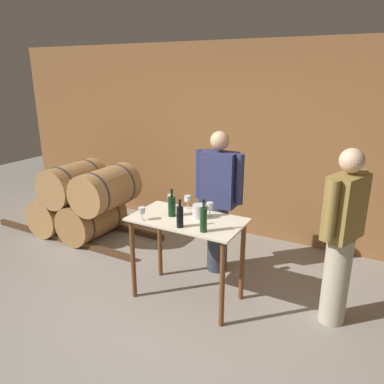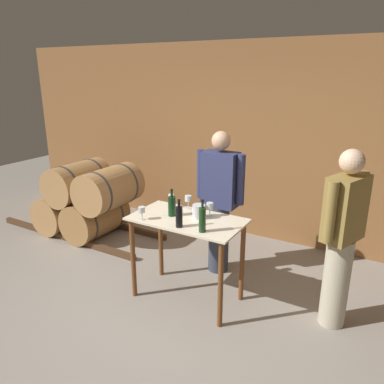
{
  "view_description": "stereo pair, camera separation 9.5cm",
  "coord_description": "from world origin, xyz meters",
  "px_view_note": "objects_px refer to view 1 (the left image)",
  "views": [
    {
      "loc": [
        1.79,
        -2.47,
        2.3
      ],
      "look_at": [
        0.1,
        0.64,
        1.15
      ],
      "focal_mm": 35.0,
      "sensor_mm": 36.0,
      "label": 1
    },
    {
      "loc": [
        1.88,
        -2.42,
        2.3
      ],
      "look_at": [
        0.1,
        0.64,
        1.15
      ],
      "focal_mm": 35.0,
      "sensor_mm": 36.0,
      "label": 2
    }
  ],
  "objects_px": {
    "wine_glass_near_center": "(170,198)",
    "ice_bucket": "(199,211)",
    "wine_glass_near_right": "(188,199)",
    "person_visitor_with_scarf": "(342,235)",
    "person_host": "(218,200)",
    "wine_glass_far_side": "(210,206)",
    "wine_bottle_far_left": "(172,206)",
    "wine_bottle_center": "(204,219)",
    "wine_glass_near_left": "(142,211)",
    "wine_bottle_left": "(180,216)"
  },
  "relations": [
    {
      "from": "wine_bottle_center",
      "to": "person_visitor_with_scarf",
      "type": "xyz_separation_m",
      "value": [
        1.12,
        0.54,
        -0.13
      ]
    },
    {
      "from": "wine_glass_near_right",
      "to": "person_host",
      "type": "distance_m",
      "value": 0.49
    },
    {
      "from": "wine_bottle_far_left",
      "to": "ice_bucket",
      "type": "bearing_deg",
      "value": 17.47
    },
    {
      "from": "wine_glass_near_left",
      "to": "ice_bucket",
      "type": "height_order",
      "value": "ice_bucket"
    },
    {
      "from": "person_host",
      "to": "person_visitor_with_scarf",
      "type": "distance_m",
      "value": 1.44
    },
    {
      "from": "wine_bottle_center",
      "to": "wine_glass_far_side",
      "type": "relative_size",
      "value": 2.16
    },
    {
      "from": "person_host",
      "to": "wine_bottle_far_left",
      "type": "bearing_deg",
      "value": -104.97
    },
    {
      "from": "wine_bottle_center",
      "to": "wine_glass_near_left",
      "type": "bearing_deg",
      "value": -176.35
    },
    {
      "from": "wine_glass_near_left",
      "to": "wine_glass_near_center",
      "type": "bearing_deg",
      "value": 83.66
    },
    {
      "from": "wine_bottle_left",
      "to": "ice_bucket",
      "type": "height_order",
      "value": "wine_bottle_left"
    },
    {
      "from": "wine_bottle_far_left",
      "to": "wine_glass_far_side",
      "type": "relative_size",
      "value": 1.96
    },
    {
      "from": "person_host",
      "to": "person_visitor_with_scarf",
      "type": "bearing_deg",
      "value": -14.86
    },
    {
      "from": "person_visitor_with_scarf",
      "to": "person_host",
      "type": "bearing_deg",
      "value": 165.14
    },
    {
      "from": "wine_glass_near_right",
      "to": "person_host",
      "type": "xyz_separation_m",
      "value": [
        0.15,
        0.45,
        -0.12
      ]
    },
    {
      "from": "wine_bottle_far_left",
      "to": "ice_bucket",
      "type": "xyz_separation_m",
      "value": [
        0.26,
        0.08,
        -0.04
      ]
    },
    {
      "from": "wine_glass_near_right",
      "to": "wine_bottle_center",
      "type": "bearing_deg",
      "value": -47.39
    },
    {
      "from": "wine_glass_near_left",
      "to": "person_visitor_with_scarf",
      "type": "relative_size",
      "value": 0.08
    },
    {
      "from": "wine_bottle_far_left",
      "to": "person_host",
      "type": "height_order",
      "value": "person_host"
    },
    {
      "from": "wine_glass_far_side",
      "to": "wine_bottle_left",
      "type": "bearing_deg",
      "value": -107.68
    },
    {
      "from": "wine_glass_far_side",
      "to": "person_host",
      "type": "distance_m",
      "value": 0.56
    },
    {
      "from": "wine_glass_near_right",
      "to": "person_visitor_with_scarf",
      "type": "relative_size",
      "value": 0.09
    },
    {
      "from": "wine_bottle_center",
      "to": "wine_glass_near_center",
      "type": "bearing_deg",
      "value": 145.96
    },
    {
      "from": "wine_glass_far_side",
      "to": "person_host",
      "type": "bearing_deg",
      "value": 105.6
    },
    {
      "from": "wine_bottle_far_left",
      "to": "wine_glass_near_left",
      "type": "distance_m",
      "value": 0.31
    },
    {
      "from": "wine_bottle_left",
      "to": "wine_glass_far_side",
      "type": "xyz_separation_m",
      "value": [
        0.12,
        0.39,
        -0.0
      ]
    },
    {
      "from": "wine_bottle_far_left",
      "to": "person_visitor_with_scarf",
      "type": "xyz_separation_m",
      "value": [
        1.58,
        0.34,
        -0.12
      ]
    },
    {
      "from": "ice_bucket",
      "to": "person_visitor_with_scarf",
      "type": "bearing_deg",
      "value": 11.08
    },
    {
      "from": "wine_glass_near_left",
      "to": "wine_glass_near_right",
      "type": "bearing_deg",
      "value": 64.83
    },
    {
      "from": "wine_bottle_center",
      "to": "wine_glass_near_center",
      "type": "xyz_separation_m",
      "value": [
        -0.6,
        0.41,
        -0.02
      ]
    },
    {
      "from": "wine_bottle_center",
      "to": "person_host",
      "type": "height_order",
      "value": "person_host"
    },
    {
      "from": "wine_bottle_left",
      "to": "wine_glass_near_left",
      "type": "relative_size",
      "value": 2.04
    },
    {
      "from": "wine_glass_near_center",
      "to": "ice_bucket",
      "type": "bearing_deg",
      "value": -17.36
    },
    {
      "from": "wine_bottle_far_left",
      "to": "wine_glass_near_left",
      "type": "bearing_deg",
      "value": -129.75
    },
    {
      "from": "wine_bottle_far_left",
      "to": "wine_glass_far_side",
      "type": "xyz_separation_m",
      "value": [
        0.34,
        0.18,
        -0.0
      ]
    },
    {
      "from": "wine_glass_far_side",
      "to": "ice_bucket",
      "type": "height_order",
      "value": "wine_glass_far_side"
    },
    {
      "from": "wine_glass_near_right",
      "to": "wine_glass_near_left",
      "type": "bearing_deg",
      "value": -115.17
    },
    {
      "from": "wine_bottle_left",
      "to": "wine_glass_near_right",
      "type": "relative_size",
      "value": 1.88
    },
    {
      "from": "ice_bucket",
      "to": "person_host",
      "type": "distance_m",
      "value": 0.64
    },
    {
      "from": "wine_bottle_far_left",
      "to": "wine_bottle_center",
      "type": "bearing_deg",
      "value": -23.27
    },
    {
      "from": "wine_glass_near_left",
      "to": "person_visitor_with_scarf",
      "type": "height_order",
      "value": "person_visitor_with_scarf"
    },
    {
      "from": "person_visitor_with_scarf",
      "to": "wine_bottle_left",
      "type": "bearing_deg",
      "value": -158.12
    },
    {
      "from": "wine_glass_near_left",
      "to": "wine_glass_near_right",
      "type": "xyz_separation_m",
      "value": [
        0.23,
        0.5,
        0.01
      ]
    },
    {
      "from": "wine_glass_far_side",
      "to": "person_visitor_with_scarf",
      "type": "distance_m",
      "value": 1.26
    },
    {
      "from": "wine_glass_far_side",
      "to": "wine_bottle_center",
      "type": "bearing_deg",
      "value": -72.47
    },
    {
      "from": "ice_bucket",
      "to": "wine_glass_far_side",
      "type": "bearing_deg",
      "value": 52.17
    },
    {
      "from": "person_visitor_with_scarf",
      "to": "wine_glass_far_side",
      "type": "bearing_deg",
      "value": -172.55
    },
    {
      "from": "wine_glass_near_left",
      "to": "ice_bucket",
      "type": "distance_m",
      "value": 0.56
    },
    {
      "from": "wine_glass_near_left",
      "to": "wine_glass_far_side",
      "type": "bearing_deg",
      "value": 37.83
    },
    {
      "from": "wine_glass_near_center",
      "to": "person_host",
      "type": "relative_size",
      "value": 0.08
    },
    {
      "from": "wine_glass_near_center",
      "to": "ice_bucket",
      "type": "xyz_separation_m",
      "value": [
        0.41,
        -0.13,
        -0.03
      ]
    }
  ]
}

